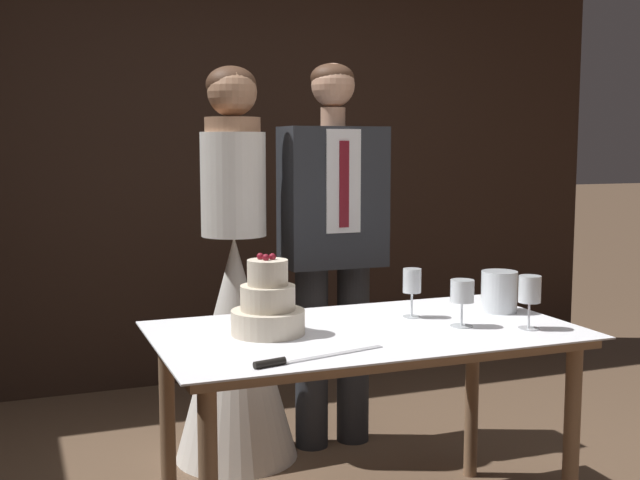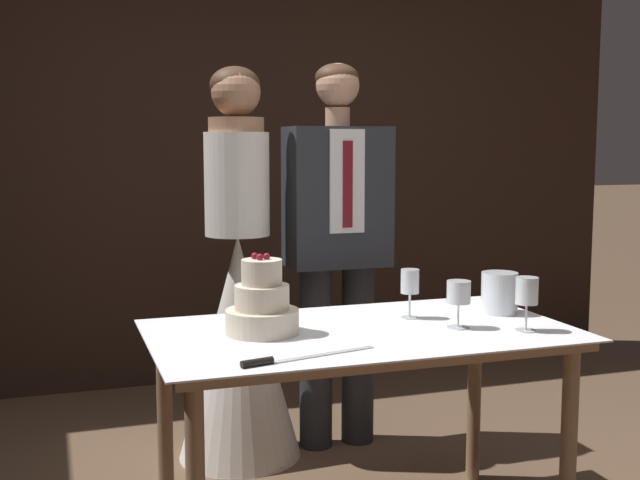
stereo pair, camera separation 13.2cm
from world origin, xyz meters
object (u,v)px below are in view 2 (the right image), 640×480
object	(u,v)px
tiered_cake	(262,306)
groom	(337,235)
cake_knife	(284,359)
cake_table	(360,353)
wine_glass_near	(527,294)
wine_glass_middle	(459,295)
hurricane_candle	(499,294)
wine_glass_far	(410,283)
bride	(239,317)

from	to	relation	value
tiered_cake	groom	world-z (taller)	groom
cake_knife	groom	size ratio (longest dim) A/B	0.26
cake_table	tiered_cake	world-z (taller)	tiered_cake
wine_glass_near	wine_glass_middle	bearing A→B (deg)	149.75
wine_glass_middle	hurricane_candle	xyz separation A→B (m)	(0.26, 0.17, -0.04)
tiered_cake	wine_glass_middle	xyz separation A→B (m)	(0.66, -0.14, 0.02)
cake_table	hurricane_candle	size ratio (longest dim) A/B	9.26
wine_glass_near	wine_glass_far	bearing A→B (deg)	132.70
wine_glass_middle	bride	world-z (taller)	bride
wine_glass_middle	wine_glass_far	size ratio (longest dim) A/B	0.92
bride	groom	distance (m)	0.57
wine_glass_near	groom	distance (m)	1.11
cake_knife	groom	distance (m)	1.34
cake_knife	wine_glass_near	world-z (taller)	wine_glass_near
wine_glass_middle	bride	xyz separation A→B (m)	(-0.56, 0.96, -0.24)
hurricane_candle	cake_knife	bearing A→B (deg)	-157.90
wine_glass_middle	hurricane_candle	world-z (taller)	wine_glass_middle
cake_table	tiered_cake	size ratio (longest dim) A/B	5.28
cake_table	wine_glass_near	world-z (taller)	wine_glass_near
cake_table	wine_glass_middle	world-z (taller)	wine_glass_middle
groom	wine_glass_near	bearing A→B (deg)	-74.51
bride	cake_knife	bearing A→B (deg)	-96.45
cake_table	wine_glass_middle	bearing A→B (deg)	-14.65
wine_glass_middle	tiered_cake	bearing A→B (deg)	168.15
cake_knife	hurricane_candle	bearing A→B (deg)	9.36
wine_glass_middle	bride	bearing A→B (deg)	120.35
cake_table	groom	size ratio (longest dim) A/B	0.83
wine_glass_near	hurricane_candle	size ratio (longest dim) A/B	1.19
cake_knife	wine_glass_middle	bearing A→B (deg)	5.02
tiered_cake	wine_glass_middle	world-z (taller)	tiered_cake
cake_knife	wine_glass_far	distance (m)	0.74
cake_table	cake_knife	size ratio (longest dim) A/B	3.23
bride	groom	world-z (taller)	groom
wine_glass_near	groom	xyz separation A→B (m)	(-0.30, 1.07, 0.09)
tiered_cake	wine_glass_far	size ratio (longest dim) A/B	1.51
cake_table	tiered_cake	distance (m)	0.38
cake_knife	bride	size ratio (longest dim) A/B	0.26
wine_glass_far	groom	size ratio (longest dim) A/B	0.10
cake_table	groom	world-z (taller)	groom
hurricane_candle	groom	world-z (taller)	groom
tiered_cake	groom	size ratio (longest dim) A/B	0.16
wine_glass_middle	hurricane_candle	size ratio (longest dim) A/B	1.06
cake_table	tiered_cake	bearing A→B (deg)	170.96
tiered_cake	hurricane_candle	world-z (taller)	tiered_cake
tiered_cake	hurricane_candle	xyz separation A→B (m)	(0.93, 0.03, -0.02)
cake_knife	bride	distance (m)	1.19
cake_knife	wine_glass_near	distance (m)	0.90
wine_glass_far	bride	xyz separation A→B (m)	(-0.47, 0.76, -0.25)
wine_glass_far	bride	world-z (taller)	bride
wine_glass_far	hurricane_candle	xyz separation A→B (m)	(0.36, -0.03, -0.06)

